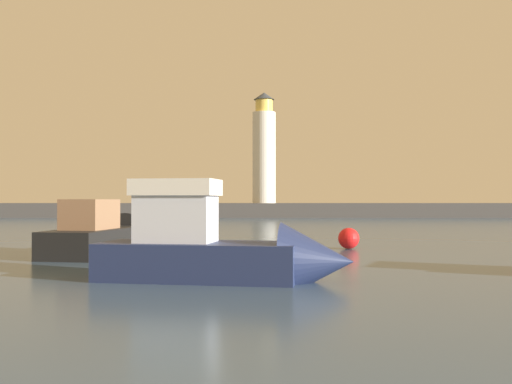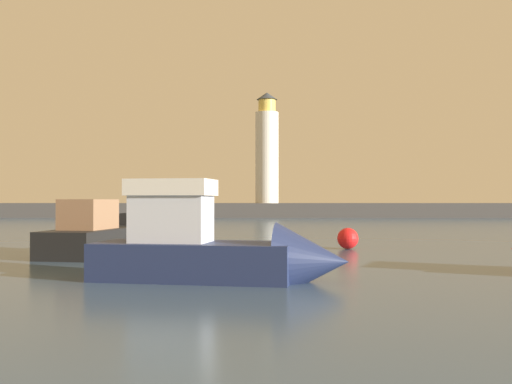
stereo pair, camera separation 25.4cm
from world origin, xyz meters
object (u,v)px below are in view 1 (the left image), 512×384
Objects in this scene: lighthouse at (262,151)px; motorboat_1 at (229,250)px; mooring_buoy at (347,238)px; motorboat_4 at (107,235)px.

lighthouse is 1.92× the size of motorboat_1.
lighthouse is at bearing 93.88° from mooring_buoy.
motorboat_4 is 8.65× the size of mooring_buoy.
motorboat_1 is 10.58m from mooring_buoy.
motorboat_1 is at bearing -115.34° from mooring_buoy.
motorboat_4 is (-6.79, -44.81, -7.14)m from lighthouse.
lighthouse reaches higher than mooring_buoy.
lighthouse is 1.69× the size of motorboat_4.
mooring_buoy is (9.74, 1.29, -0.23)m from motorboat_4.
motorboat_4 is at bearing -172.46° from mooring_buoy.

